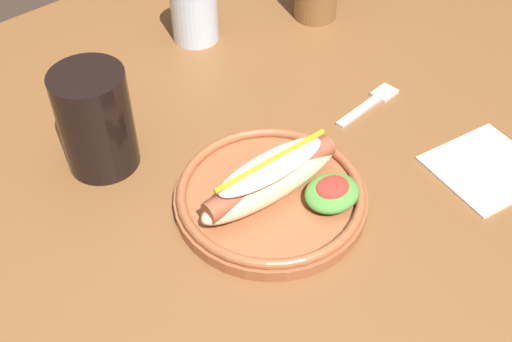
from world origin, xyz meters
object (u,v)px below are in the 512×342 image
Objects in this scene: hot_dog_plate at (276,189)px; soda_cup at (96,121)px; fork at (371,103)px; napkin at (486,168)px; water_cup at (194,8)px.

soda_cup reaches higher than hot_dog_plate.
hot_dog_plate is 1.70× the size of soda_cup.
napkin is (0.01, -0.18, -0.00)m from fork.
hot_dog_plate is 1.91× the size of fork.
water_cup is (0.15, 0.35, 0.03)m from hot_dog_plate.
water_cup is at bearing 101.57° from fork.
fork is at bearing -23.50° from soda_cup.
hot_dog_plate is at bearing -59.80° from soda_cup.
hot_dog_plate is 2.16× the size of water_cup.
water_cup reaches higher than napkin.
soda_cup is 0.49m from napkin.
fork is 0.89× the size of soda_cup.
soda_cup is at bearing 120.20° from hot_dog_plate.
water_cup is at bearing 29.65° from soda_cup.
hot_dog_plate reaches higher than fork.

